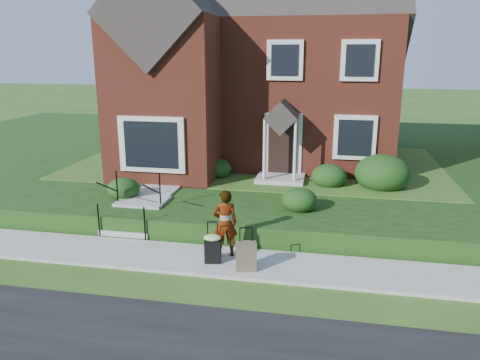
% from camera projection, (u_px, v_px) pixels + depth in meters
% --- Properties ---
extents(ground, '(120.00, 120.00, 0.00)m').
position_uv_depth(ground, '(205.00, 262.00, 11.20)').
color(ground, '#2D5119').
rests_on(ground, ground).
extents(sidewalk, '(60.00, 1.60, 0.08)m').
position_uv_depth(sidewalk, '(205.00, 260.00, 11.18)').
color(sidewalk, '#9E9B93').
rests_on(sidewalk, ground).
extents(terrace, '(44.00, 20.00, 0.60)m').
position_uv_depth(terrace, '(357.00, 159.00, 20.69)').
color(terrace, '#12370F').
rests_on(terrace, ground).
extents(walkway, '(1.20, 6.00, 0.06)m').
position_uv_depth(walkway, '(173.00, 178.00, 16.23)').
color(walkway, '#9E9B93').
rests_on(walkway, terrace).
extents(main_house, '(10.40, 10.20, 9.40)m').
position_uv_depth(main_house, '(260.00, 42.00, 18.95)').
color(main_house, maroon).
rests_on(main_house, terrace).
extents(front_steps, '(1.40, 2.02, 1.50)m').
position_uv_depth(front_steps, '(137.00, 211.00, 13.28)').
color(front_steps, '#9E9B93').
rests_on(front_steps, ground).
extents(foundation_shrubs, '(10.38, 4.11, 1.23)m').
position_uv_depth(foundation_shrubs, '(265.00, 169.00, 15.47)').
color(foundation_shrubs, '#163810').
rests_on(foundation_shrubs, terrace).
extents(woman, '(0.70, 0.58, 1.65)m').
position_uv_depth(woman, '(225.00, 223.00, 11.14)').
color(woman, '#999999').
rests_on(woman, sidewalk).
extents(suitcase_black, '(0.46, 0.40, 1.00)m').
position_uv_depth(suitcase_black, '(213.00, 247.00, 10.87)').
color(suitcase_black, black).
rests_on(suitcase_black, sidewalk).
extents(suitcase_olive, '(0.51, 0.36, 1.00)m').
position_uv_depth(suitcase_olive, '(246.00, 256.00, 10.50)').
color(suitcase_olive, brown).
rests_on(suitcase_olive, sidewalk).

